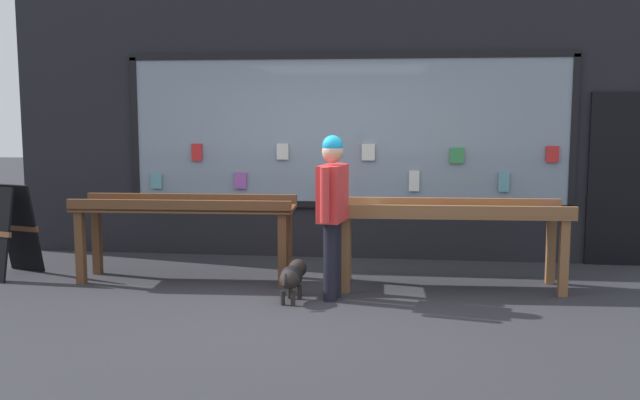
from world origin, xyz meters
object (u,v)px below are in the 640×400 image
object	(u,v)px
small_dog	(292,276)
sandwich_board_sign	(6,231)
person_browsing	(333,205)
display_table_right	(452,219)
display_table_left	(185,214)

from	to	relation	value
small_dog	sandwich_board_sign	xyz separation A→B (m)	(-3.40, 0.68, 0.27)
small_dog	sandwich_board_sign	size ratio (longest dim) A/B	0.60
person_browsing	small_dog	bearing A→B (deg)	118.34
display_table_right	sandwich_board_sign	distance (m)	4.99
display_table_left	sandwich_board_sign	world-z (taller)	sandwich_board_sign
sandwich_board_sign	person_browsing	bearing A→B (deg)	7.92
small_dog	display_table_right	bearing A→B (deg)	-59.01
display_table_left	person_browsing	distance (m)	1.80
display_table_left	display_table_right	size ratio (longest dim) A/B	1.00
display_table_right	person_browsing	world-z (taller)	person_browsing
person_browsing	sandwich_board_sign	size ratio (longest dim) A/B	1.59
person_browsing	small_dog	size ratio (longest dim) A/B	2.65
small_dog	display_table_left	bearing A→B (deg)	67.86
display_table_left	small_dog	size ratio (longest dim) A/B	3.94
display_table_left	small_dog	xyz separation A→B (m)	(1.31, -0.72, -0.50)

